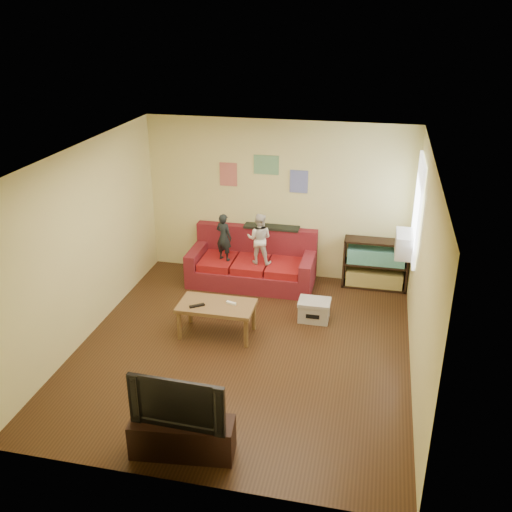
% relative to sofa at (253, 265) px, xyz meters
% --- Properties ---
extents(room_shell, '(4.52, 5.02, 2.72)m').
position_rel_sofa_xyz_m(room_shell, '(0.34, -2.07, 1.04)').
color(room_shell, '#402614').
rests_on(room_shell, ground).
extents(sofa, '(2.10, 0.96, 0.92)m').
position_rel_sofa_xyz_m(sofa, '(0.00, 0.00, 0.00)').
color(sofa, maroon).
rests_on(sofa, ground).
extents(child_a, '(0.35, 0.29, 0.81)m').
position_rel_sofa_xyz_m(child_a, '(-0.45, -0.17, 0.54)').
color(child_a, black).
rests_on(child_a, sofa).
extents(child_b, '(0.42, 0.33, 0.86)m').
position_rel_sofa_xyz_m(child_b, '(0.15, -0.17, 0.56)').
color(child_b, white).
rests_on(child_b, sofa).
extents(coffee_table, '(1.08, 0.59, 0.48)m').
position_rel_sofa_xyz_m(coffee_table, '(-0.12, -1.79, 0.11)').
color(coffee_table, brown).
rests_on(coffee_table, ground).
extents(remote, '(0.21, 0.17, 0.02)m').
position_rel_sofa_xyz_m(remote, '(-0.37, -1.91, 0.19)').
color(remote, black).
rests_on(remote, coffee_table).
extents(game_controller, '(0.16, 0.09, 0.03)m').
position_rel_sofa_xyz_m(game_controller, '(0.08, -1.74, 0.19)').
color(game_controller, white).
rests_on(game_controller, coffee_table).
extents(bookshelf, '(1.06, 0.32, 0.85)m').
position_rel_sofa_xyz_m(bookshelf, '(2.04, 0.23, 0.07)').
color(bookshelf, black).
rests_on(bookshelf, ground).
extents(window, '(0.04, 1.08, 1.48)m').
position_rel_sofa_xyz_m(window, '(2.56, -0.42, 1.33)').
color(window, white).
rests_on(window, room_shell).
extents(ac_unit, '(0.28, 0.55, 0.35)m').
position_rel_sofa_xyz_m(ac_unit, '(2.44, -0.42, 0.77)').
color(ac_unit, '#B7B2A3').
rests_on(ac_unit, window).
extents(artwork_left, '(0.30, 0.01, 0.40)m').
position_rel_sofa_xyz_m(artwork_left, '(-0.51, 0.41, 1.44)').
color(artwork_left, '#D87266').
rests_on(artwork_left, room_shell).
extents(artwork_center, '(0.42, 0.01, 0.32)m').
position_rel_sofa_xyz_m(artwork_center, '(0.14, 0.41, 1.64)').
color(artwork_center, '#72B27F').
rests_on(artwork_center, room_shell).
extents(artwork_right, '(0.30, 0.01, 0.38)m').
position_rel_sofa_xyz_m(artwork_right, '(0.69, 0.41, 1.39)').
color(artwork_right, '#727FCC').
rests_on(artwork_right, room_shell).
extents(file_box, '(0.47, 0.36, 0.32)m').
position_rel_sofa_xyz_m(file_box, '(1.19, -1.09, -0.14)').
color(file_box, beige).
rests_on(file_box, ground).
extents(tv_stand, '(1.12, 0.48, 0.41)m').
position_rel_sofa_xyz_m(tv_stand, '(0.19, -4.18, -0.11)').
color(tv_stand, black).
rests_on(tv_stand, ground).
extents(television, '(1.02, 0.17, 0.59)m').
position_rel_sofa_xyz_m(television, '(0.19, -4.18, 0.39)').
color(television, black).
rests_on(television, tv_stand).
extents(tissue, '(0.12, 0.12, 0.10)m').
position_rel_sofa_xyz_m(tissue, '(0.99, -0.98, -0.26)').
color(tissue, silver).
rests_on(tissue, ground).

